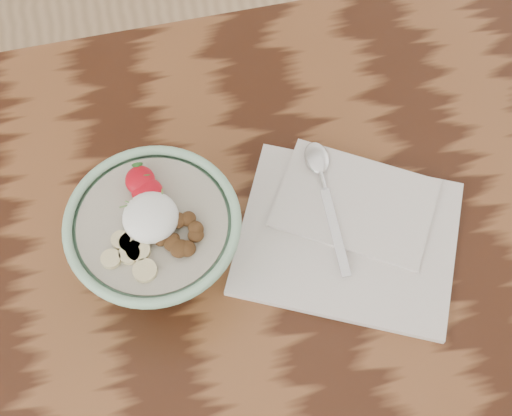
{
  "coord_description": "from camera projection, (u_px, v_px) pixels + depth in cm",
  "views": [
    {
      "loc": [
        6.71,
        -31.23,
        160.94
      ],
      "look_at": [
        14.8,
        4.7,
        87.23
      ],
      "focal_mm": 50.0,
      "sensor_mm": 36.0,
      "label": 1
    }
  ],
  "objects": [
    {
      "name": "table",
      "position": [
        159.0,
        329.0,
        0.98
      ],
      "size": [
        160.0,
        90.0,
        75.0
      ],
      "color": "#35190D",
      "rests_on": "ground"
    },
    {
      "name": "breakfast_bowl",
      "position": [
        157.0,
        238.0,
        0.86
      ],
      "size": [
        20.83,
        20.83,
        14.28
      ],
      "rotation": [
        0.0,
        0.0,
        -0.22
      ],
      "color": "#90C29E",
      "rests_on": "table"
    },
    {
      "name": "napkin",
      "position": [
        349.0,
        230.0,
        0.94
      ],
      "size": [
        34.91,
        32.42,
        1.72
      ],
      "rotation": [
        0.0,
        0.0,
        -0.45
      ],
      "color": "silver",
      "rests_on": "table"
    },
    {
      "name": "spoon",
      "position": [
        321.0,
        176.0,
        0.96
      ],
      "size": [
        3.57,
        20.07,
        1.05
      ],
      "rotation": [
        0.0,
        0.0,
        -0.04
      ],
      "color": "silver",
      "rests_on": "napkin"
    }
  ]
}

